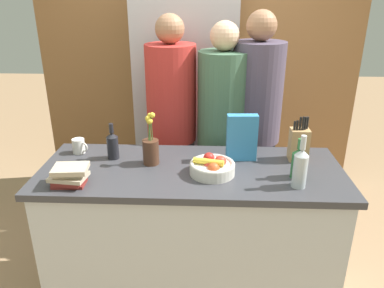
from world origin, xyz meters
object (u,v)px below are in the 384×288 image
object	(u,v)px
cereal_box	(242,138)
bottle_oil	(298,162)
refrigerator	(186,100)
coffee_mug	(79,146)
book_stack	(70,175)
knife_block	(299,144)
person_in_red_tee	(255,121)
person_in_blue	(222,128)
fruit_bowl	(212,167)
person_at_sink	(172,121)
bottle_vinegar	(113,145)
flower_vase	(151,148)
bottle_wine	(300,167)

from	to	relation	value
cereal_box	bottle_oil	xyz separation A→B (m)	(0.29, -0.23, -0.05)
refrigerator	bottle_oil	world-z (taller)	refrigerator
coffee_mug	book_stack	world-z (taller)	book_stack
knife_block	book_stack	world-z (taller)	knife_block
bottle_oil	person_in_red_tee	bearing A→B (deg)	101.58
refrigerator	person_in_red_tee	world-z (taller)	refrigerator
book_stack	bottle_oil	bearing A→B (deg)	6.40
knife_block	coffee_mug	bearing A→B (deg)	178.19
bottle_oil	person_in_blue	distance (m)	0.80
fruit_bowl	knife_block	xyz separation A→B (m)	(0.53, 0.22, 0.06)
coffee_mug	person_at_sink	distance (m)	0.73
cereal_box	bottle_vinegar	bearing A→B (deg)	-178.89
refrigerator	bottle_vinegar	world-z (taller)	refrigerator
flower_vase	person_at_sink	bearing A→B (deg)	83.70
fruit_bowl	bottle_oil	world-z (taller)	bottle_oil
bottle_wine	person_in_blue	size ratio (longest dim) A/B	0.17
bottle_vinegar	bottle_oil	bearing A→B (deg)	-11.07
bottle_wine	person_in_red_tee	distance (m)	0.86
coffee_mug	book_stack	distance (m)	0.43
bottle_oil	bottle_wine	bearing A→B (deg)	-97.74
fruit_bowl	bottle_wine	distance (m)	0.48
flower_vase	bottle_oil	bearing A→B (deg)	-9.78
book_stack	bottle_wine	world-z (taller)	bottle_wine
refrigerator	bottle_oil	bearing A→B (deg)	-62.34
bottle_wine	person_in_blue	distance (m)	0.89
fruit_bowl	book_stack	world-z (taller)	book_stack
person_at_sink	person_in_blue	distance (m)	0.38
fruit_bowl	bottle_oil	xyz separation A→B (m)	(0.47, -0.02, 0.05)
knife_block	bottle_vinegar	xyz separation A→B (m)	(-1.14, -0.03, -0.02)
knife_block	flower_vase	distance (m)	0.90
fruit_bowl	person_at_sink	distance (m)	0.79
bottle_vinegar	person_in_blue	world-z (taller)	person_in_blue
bottle_oil	bottle_wine	distance (m)	0.11
bottle_wine	book_stack	bearing A→B (deg)	-178.58
fruit_bowl	coffee_mug	bearing A→B (deg)	162.96
refrigerator	person_in_red_tee	size ratio (longest dim) A/B	1.11
refrigerator	flower_vase	xyz separation A→B (m)	(-0.15, -1.18, 0.03)
fruit_bowl	coffee_mug	distance (m)	0.89
refrigerator	coffee_mug	xyz separation A→B (m)	(-0.63, -1.04, -0.02)
refrigerator	person_at_sink	distance (m)	0.57
person_in_red_tee	flower_vase	bearing A→B (deg)	-142.57
person_in_blue	cereal_box	bearing A→B (deg)	-81.68
book_stack	refrigerator	bearing A→B (deg)	69.60
refrigerator	cereal_box	distance (m)	1.17
cereal_box	flower_vase	bearing A→B (deg)	-171.33
refrigerator	bottle_wine	distance (m)	1.59
coffee_mug	bottle_wine	xyz separation A→B (m)	(1.31, -0.39, 0.07)
flower_vase	refrigerator	bearing A→B (deg)	82.92
knife_block	cereal_box	size ratio (longest dim) A/B	0.98
bottle_oil	refrigerator	bearing A→B (deg)	117.66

